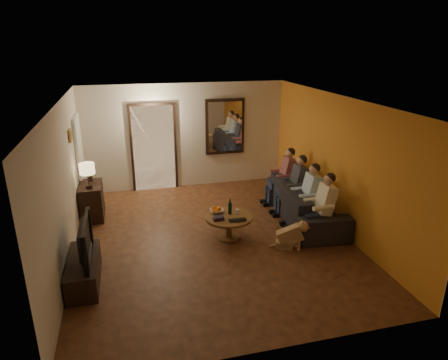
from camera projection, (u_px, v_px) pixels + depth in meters
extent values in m
cube|color=#3D1F10|center=(213.00, 238.00, 7.60)|extent=(5.00, 6.00, 0.01)
cube|color=white|center=(211.00, 101.00, 6.73)|extent=(5.00, 6.00, 0.01)
cube|color=beige|center=(186.00, 136.00, 9.91)|extent=(5.00, 0.02, 2.60)
cube|color=beige|center=(271.00, 257.00, 4.43)|extent=(5.00, 0.02, 2.60)
cube|color=beige|center=(64.00, 186.00, 6.59)|extent=(0.02, 6.00, 2.60)
cube|color=beige|center=(337.00, 164.00, 7.75)|extent=(0.02, 6.00, 2.60)
cube|color=orange|center=(337.00, 164.00, 7.75)|extent=(0.01, 6.00, 2.60)
cube|color=#FFE0A5|center=(154.00, 148.00, 9.79)|extent=(1.00, 0.06, 2.10)
cube|color=black|center=(154.00, 148.00, 9.78)|extent=(1.12, 0.04, 2.22)
cube|color=silver|center=(164.00, 153.00, 9.90)|extent=(0.45, 0.03, 1.70)
cube|color=black|center=(225.00, 127.00, 10.04)|extent=(1.00, 0.05, 1.40)
cube|color=white|center=(225.00, 127.00, 10.01)|extent=(0.86, 0.02, 1.26)
cube|color=white|center=(81.00, 162.00, 8.79)|extent=(0.06, 0.85, 2.04)
cube|color=#B28C33|center=(70.00, 135.00, 7.60)|extent=(0.03, 0.28, 0.24)
cube|color=brown|center=(71.00, 135.00, 7.60)|extent=(0.01, 0.22, 0.18)
cube|color=black|center=(92.00, 201.00, 8.40)|extent=(0.45, 0.82, 0.73)
cube|color=black|center=(84.00, 271.00, 6.17)|extent=(0.45, 1.24, 0.41)
imported|color=black|center=(80.00, 241.00, 5.99)|extent=(1.09, 0.14, 0.63)
imported|color=black|center=(305.00, 202.00, 8.33)|extent=(2.61, 1.22, 0.74)
cylinder|color=brown|center=(229.00, 227.00, 7.55)|extent=(0.97, 0.97, 0.45)
imported|color=white|center=(217.00, 211.00, 7.63)|extent=(0.26, 0.26, 0.06)
cylinder|color=silver|center=(237.00, 212.00, 7.55)|extent=(0.06, 0.06, 0.10)
imported|color=black|center=(238.00, 221.00, 7.24)|extent=(0.34, 0.23, 0.03)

